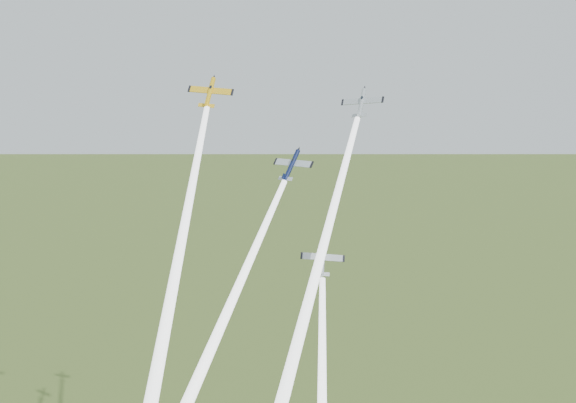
# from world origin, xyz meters

# --- Properties ---
(plane_yellow) EXTENTS (7.91, 6.51, 7.20)m
(plane_yellow) POSITION_xyz_m (-14.81, 0.39, 108.79)
(plane_yellow) COLOR gold
(smoke_trail_yellow) EXTENTS (5.96, 48.24, 55.72)m
(smoke_trail_yellow) POSITION_xyz_m (-12.94, -24.81, 79.28)
(smoke_trail_yellow) COLOR white
(plane_navy) EXTENTS (9.18, 8.12, 6.52)m
(plane_navy) POSITION_xyz_m (-0.83, 0.42, 96.98)
(plane_navy) COLOR #0D153A
(smoke_trail_navy) EXTENTS (16.98, 38.72, 46.88)m
(smoke_trail_navy) POSITION_xyz_m (-8.63, -19.60, 71.89)
(smoke_trail_navy) COLOR white
(plane_silver_right) EXTENTS (7.85, 6.94, 6.85)m
(plane_silver_right) POSITION_xyz_m (10.06, 4.93, 107.13)
(plane_silver_right) COLOR #A8B0B6
(smoke_trail_silver_right) EXTENTS (11.71, 50.16, 58.53)m
(smoke_trail_silver_right) POSITION_xyz_m (5.16, -21.09, 76.21)
(smoke_trail_silver_right) COLOR white
(plane_silver_low) EXTENTS (7.41, 6.44, 6.30)m
(plane_silver_low) POSITION_xyz_m (6.11, -8.89, 83.65)
(plane_silver_low) COLOR #ABB1B9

